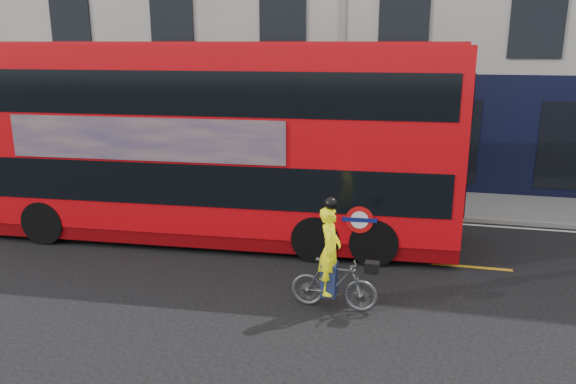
% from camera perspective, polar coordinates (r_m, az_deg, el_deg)
% --- Properties ---
extents(ground, '(120.00, 120.00, 0.00)m').
position_cam_1_polar(ground, '(12.48, -0.10, -8.63)').
color(ground, black).
rests_on(ground, ground).
extents(pavement, '(60.00, 3.00, 0.12)m').
position_cam_1_polar(pavement, '(18.50, 4.46, -0.53)').
color(pavement, slate).
rests_on(pavement, ground).
extents(kerb, '(60.00, 0.12, 0.13)m').
position_cam_1_polar(kerb, '(17.07, 3.70, -1.83)').
color(kerb, gray).
rests_on(kerb, ground).
extents(road_edge_line, '(58.00, 0.10, 0.01)m').
position_cam_1_polar(road_edge_line, '(16.81, 3.53, -2.32)').
color(road_edge_line, silver).
rests_on(road_edge_line, ground).
extents(lane_dashes, '(58.00, 0.12, 0.01)m').
position_cam_1_polar(lane_dashes, '(13.83, 1.32, -6.18)').
color(lane_dashes, gold).
rests_on(lane_dashes, ground).
extents(bus, '(12.55, 3.45, 5.01)m').
position_cam_1_polar(bus, '(14.48, -7.82, 5.20)').
color(bus, red).
rests_on(bus, ground).
extents(cyclist, '(1.71, 0.64, 2.23)m').
position_cam_1_polar(cyclist, '(10.85, 4.57, -8.12)').
color(cyclist, '#4E5153').
rests_on(cyclist, ground).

